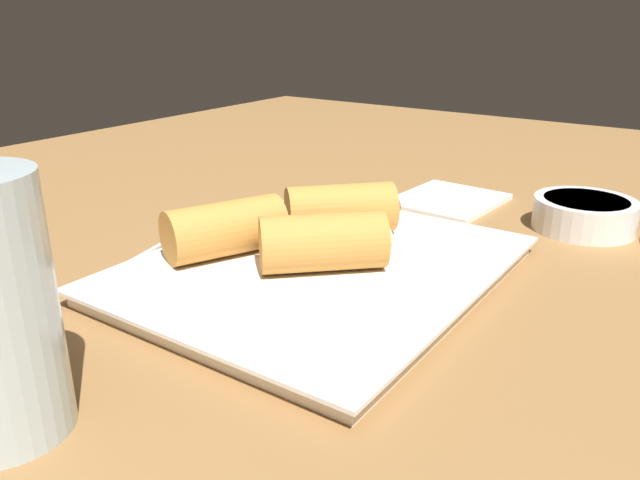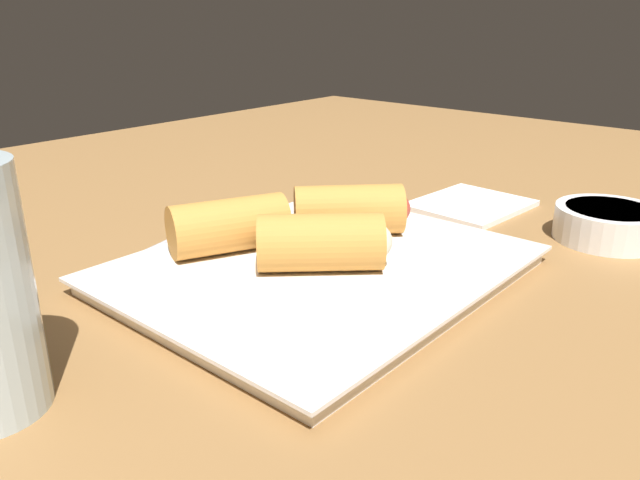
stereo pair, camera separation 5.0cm
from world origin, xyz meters
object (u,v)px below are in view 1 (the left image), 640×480
Objects in this scene: napkin at (446,200)px; serving_plate at (320,269)px; dipping_bowl_near at (584,213)px; spoon at (188,226)px.

serving_plate is at bearing 0.36° from napkin.
dipping_bowl_near is 38.86cm from spoon.
spoon is at bearing -54.29° from dipping_bowl_near.
dipping_bowl_near is at bearing 87.25° from napkin.
spoon is (-1.77, -16.90, -0.12)cm from serving_plate.
dipping_bowl_near is 0.50× the size of spoon.
dipping_bowl_near is 0.77× the size of napkin.
dipping_bowl_near reaches higher than napkin.
spoon reaches higher than napkin.
napkin is at bearing 144.40° from spoon.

